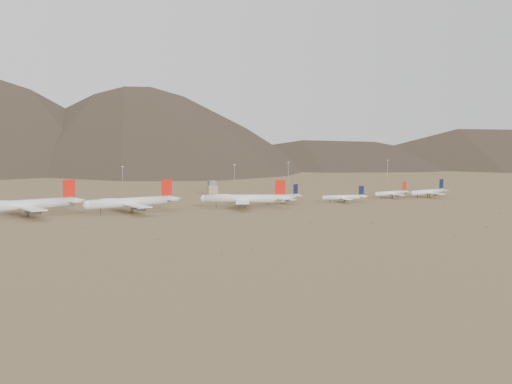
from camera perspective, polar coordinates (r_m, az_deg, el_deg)
name	(u,v)px	position (r m, az deg, el deg)	size (l,w,h in m)	color
ground	(227,213)	(477.78, -2.33, -1.67)	(3000.00, 3000.00, 0.00)	olive
mountain_ridge	(58,74)	(1358.58, -15.56, 9.05)	(4400.00, 1000.00, 300.00)	#493B2C
widebody_west	(26,205)	(479.59, -17.90, -0.97)	(74.55, 58.78, 22.59)	white
widebody_centre	(131,202)	(483.69, -10.00, -0.80)	(70.31, 55.07, 21.11)	white
widebody_east	(244,199)	(502.97, -0.95, -0.53)	(63.89, 51.11, 19.95)	white
narrowbody_a	(282,197)	(534.86, 2.06, -0.44)	(39.74, 29.68, 13.68)	white
narrowbody_b	(345,197)	(544.31, 7.11, -0.42)	(37.49, 27.24, 12.42)	white
narrowbody_c	(392,193)	(582.59, 10.84, -0.09)	(37.52, 27.45, 12.50)	white
narrowbody_d	(429,192)	(594.02, 13.66, 0.01)	(42.34, 31.24, 14.26)	white
control_tower	(212,189)	(599.73, -3.54, 0.27)	(8.00, 8.00, 12.00)	tan
mast_west	(123,180)	(584.32, -10.62, 0.93)	(2.00, 0.60, 25.70)	gray
mast_centre	(235,178)	(600.55, -1.73, 1.14)	(2.00, 0.60, 25.70)	gray
mast_east	(288,175)	(640.64, 2.60, 1.40)	(2.00, 0.60, 25.70)	gray
mast_far_east	(388,172)	(688.09, 10.48, 1.59)	(2.00, 0.60, 25.70)	gray
desert_scrub	(358,224)	(425.59, 8.16, -2.55)	(400.12, 181.82, 0.91)	olive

